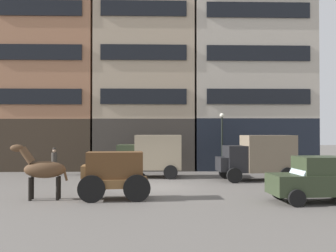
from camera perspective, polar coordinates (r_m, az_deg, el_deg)
The scene contains 11 objects.
ground_plane at distance 19.20m, azimuth -2.20°, elevation -9.34°, with size 120.00×120.00×0.00m, color #605B56.
building_far_left at distance 30.53m, azimuth -17.68°, elevation 6.78°, with size 7.76×5.63×13.65m.
building_center_left at distance 29.62m, azimuth -3.53°, elevation 10.10°, with size 7.77×5.63×16.84m.
building_center_right at distance 30.21m, azimuth 12.36°, elevation 6.81°, with size 9.37×5.63×13.62m.
cargo_wagon at distance 15.85m, azimuth -8.29°, elevation -6.94°, with size 3.01×1.73×1.98m.
draft_horse at distance 16.45m, azimuth -18.61°, elevation -6.25°, with size 2.35×0.73×2.30m.
delivery_truck_near at distance 22.29m, azimuth 13.57°, elevation -4.46°, with size 4.45×2.37×2.62m.
delivery_truck_far at distance 23.23m, azimuth -2.93°, elevation -4.34°, with size 4.39×2.22×2.62m.
sedan_dark at distance 16.21m, azimuth 21.82°, elevation -7.58°, with size 3.80×2.06×1.83m.
pedestrian_officer at distance 25.47m, azimuth -16.96°, elevation -4.99°, with size 0.41×0.41×1.79m.
streetlamp_curbside at distance 26.10m, azimuth 8.25°, elevation -1.21°, with size 0.32×0.32×4.12m.
Camera 1 is at (0.22, -18.99, 2.82)m, focal length 39.95 mm.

